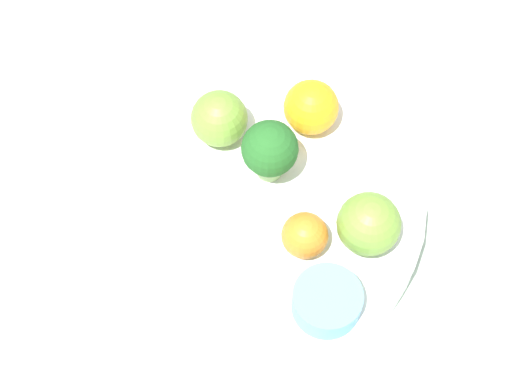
# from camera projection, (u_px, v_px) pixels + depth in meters

# --- Properties ---
(ground_plane) EXTENTS (6.00, 6.00, 0.00)m
(ground_plane) POSITION_uv_depth(u_px,v_px,m) (256.00, 231.00, 0.73)
(ground_plane) COLOR gray
(table_surface) EXTENTS (1.20, 1.20, 0.02)m
(table_surface) POSITION_uv_depth(u_px,v_px,m) (256.00, 225.00, 0.72)
(table_surface) COLOR #B2C6B2
(table_surface) RESTS_ON ground_plane
(bowl) EXTENTS (0.27, 0.27, 0.04)m
(bowl) POSITION_uv_depth(u_px,v_px,m) (256.00, 209.00, 0.69)
(bowl) COLOR white
(bowl) RESTS_ON table_surface
(broccoli) EXTENTS (0.04, 0.04, 0.06)m
(broccoli) POSITION_uv_depth(u_px,v_px,m) (270.00, 150.00, 0.66)
(broccoli) COLOR #99C17A
(broccoli) RESTS_ON bowl
(apple_red) EXTENTS (0.05, 0.05, 0.05)m
(apple_red) POSITION_uv_depth(u_px,v_px,m) (219.00, 119.00, 0.68)
(apple_red) COLOR olive
(apple_red) RESTS_ON bowl
(apple_green) EXTENTS (0.05, 0.05, 0.05)m
(apple_green) POSITION_uv_depth(u_px,v_px,m) (369.00, 224.00, 0.64)
(apple_green) COLOR olive
(apple_green) RESTS_ON bowl
(orange_front) EXTENTS (0.04, 0.04, 0.04)m
(orange_front) POSITION_uv_depth(u_px,v_px,m) (311.00, 107.00, 0.69)
(orange_front) COLOR orange
(orange_front) RESTS_ON bowl
(orange_back) EXTENTS (0.04, 0.04, 0.04)m
(orange_back) POSITION_uv_depth(u_px,v_px,m) (305.00, 235.00, 0.64)
(orange_back) COLOR orange
(orange_back) RESTS_ON bowl
(small_cup) EXTENTS (0.05, 0.05, 0.02)m
(small_cup) POSITION_uv_depth(u_px,v_px,m) (327.00, 301.00, 0.62)
(small_cup) COLOR #66B2DB
(small_cup) RESTS_ON bowl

